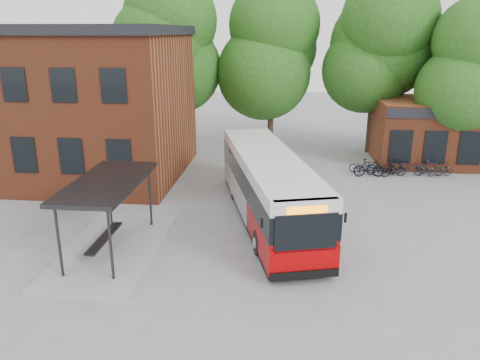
# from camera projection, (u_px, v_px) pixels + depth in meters

# --- Properties ---
(ground) EXTENTS (100.00, 100.00, 0.00)m
(ground) POSITION_uv_depth(u_px,v_px,m) (230.00, 244.00, 18.86)
(ground) COLOR gray
(station_building) EXTENTS (18.40, 10.40, 8.50)m
(station_building) POSITION_uv_depth(u_px,v_px,m) (27.00, 102.00, 27.32)
(station_building) COLOR brown
(station_building) RESTS_ON ground
(bus_shelter) EXTENTS (3.60, 7.00, 2.90)m
(bus_shelter) POSITION_uv_depth(u_px,v_px,m) (110.00, 216.00, 17.89)
(bus_shelter) COLOR #28282B
(bus_shelter) RESTS_ON ground
(bike_rail) EXTENTS (5.20, 0.10, 0.38)m
(bike_rail) POSITION_uv_depth(u_px,v_px,m) (407.00, 174.00, 27.42)
(bike_rail) COLOR #28282B
(bike_rail) RESTS_ON ground
(tree_0) EXTENTS (7.92, 7.92, 11.00)m
(tree_0) POSITION_uv_depth(u_px,v_px,m) (172.00, 71.00, 32.92)
(tree_0) COLOR #1E4E14
(tree_0) RESTS_ON ground
(tree_1) EXTENTS (7.92, 7.92, 10.40)m
(tree_1) POSITION_uv_depth(u_px,v_px,m) (271.00, 75.00, 33.31)
(tree_1) COLOR #1E4E14
(tree_1) RESTS_ON ground
(tree_2) EXTENTS (7.92, 7.92, 11.00)m
(tree_2) POSITION_uv_depth(u_px,v_px,m) (375.00, 73.00, 31.61)
(tree_2) COLOR #1E4E14
(tree_2) RESTS_ON ground
(tree_3) EXTENTS (7.04, 7.04, 9.28)m
(tree_3) POSITION_uv_depth(u_px,v_px,m) (471.00, 94.00, 27.62)
(tree_3) COLOR #1E4E14
(tree_3) RESTS_ON ground
(city_bus) EXTENTS (5.44, 12.11, 3.01)m
(city_bus) POSITION_uv_depth(u_px,v_px,m) (268.00, 188.00, 20.89)
(city_bus) COLOR #9D0104
(city_bus) RESTS_ON ground
(bicycle_0) EXTENTS (1.66, 1.15, 0.83)m
(bicycle_0) POSITION_uv_depth(u_px,v_px,m) (362.00, 167.00, 28.04)
(bicycle_0) COLOR #0E1F46
(bicycle_0) RESTS_ON ground
(bicycle_1) EXTENTS (1.85, 0.64, 1.09)m
(bicycle_1) POSITION_uv_depth(u_px,v_px,m) (369.00, 168.00, 27.38)
(bicycle_1) COLOR black
(bicycle_1) RESTS_ON ground
(bicycle_2) EXTENTS (1.75, 0.81, 0.89)m
(bicycle_2) POSITION_uv_depth(u_px,v_px,m) (382.00, 167.00, 27.96)
(bicycle_2) COLOR black
(bicycle_2) RESTS_ON ground
(bicycle_3) EXTENTS (1.66, 0.87, 0.96)m
(bicycle_3) POSITION_uv_depth(u_px,v_px,m) (394.00, 169.00, 27.38)
(bicycle_3) COLOR black
(bicycle_3) RESTS_ON ground
(bicycle_4) EXTENTS (1.93, 0.96, 0.97)m
(bicycle_4) POSITION_uv_depth(u_px,v_px,m) (408.00, 167.00, 27.80)
(bicycle_4) COLOR black
(bicycle_4) RESTS_ON ground
(bicycle_6) EXTENTS (1.66, 0.94, 0.83)m
(bicycle_6) POSITION_uv_depth(u_px,v_px,m) (440.00, 169.00, 27.52)
(bicycle_6) COLOR #242429
(bicycle_6) RESTS_ON ground
(bicycle_7) EXTENTS (1.52, 0.95, 0.89)m
(bicycle_7) POSITION_uv_depth(u_px,v_px,m) (431.00, 168.00, 27.78)
(bicycle_7) COLOR #26262C
(bicycle_7) RESTS_ON ground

